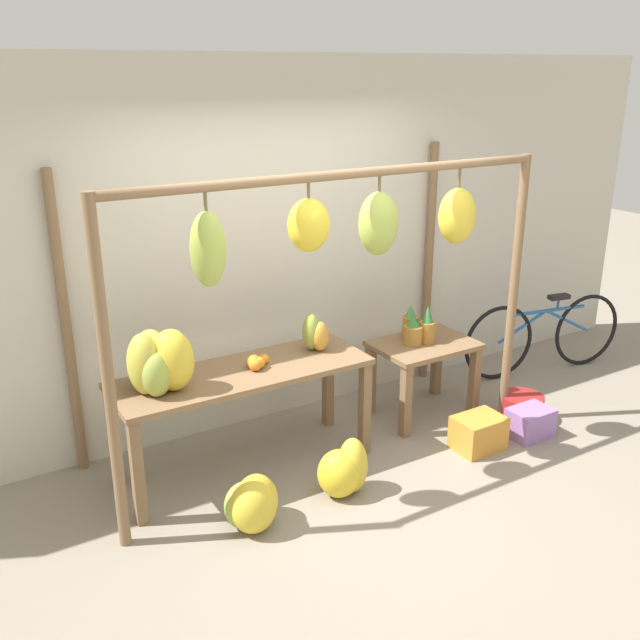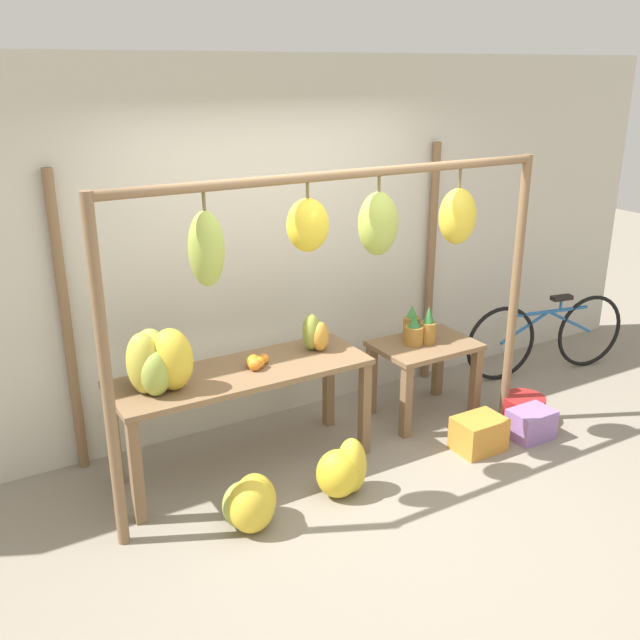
# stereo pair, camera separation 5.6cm
# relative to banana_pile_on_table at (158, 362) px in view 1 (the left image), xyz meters

# --- Properties ---
(ground_plane) EXTENTS (20.00, 20.00, 0.00)m
(ground_plane) POSITION_rel_banana_pile_on_table_xyz_m (1.14, -0.89, -0.95)
(ground_plane) COLOR gray
(shop_wall_back) EXTENTS (8.00, 0.08, 2.80)m
(shop_wall_back) POSITION_rel_banana_pile_on_table_xyz_m (1.14, 0.70, 0.45)
(shop_wall_back) COLOR beige
(shop_wall_back) RESTS_ON ground_plane
(stall_awning) EXTENTS (3.16, 1.16, 2.11)m
(stall_awning) POSITION_rel_banana_pile_on_table_xyz_m (1.20, -0.25, 0.63)
(stall_awning) COLOR brown
(stall_awning) RESTS_ON ground_plane
(display_table_main) EXTENTS (1.79, 0.61, 0.76)m
(display_table_main) POSITION_rel_banana_pile_on_table_xyz_m (0.58, 0.01, -0.31)
(display_table_main) COLOR brown
(display_table_main) RESTS_ON ground_plane
(display_table_side) EXTENTS (0.80, 0.57, 0.63)m
(display_table_side) POSITION_rel_banana_pile_on_table_xyz_m (2.18, 0.03, -0.46)
(display_table_side) COLOR brown
(display_table_side) RESTS_ON ground_plane
(banana_pile_on_table) EXTENTS (0.50, 0.48, 0.41)m
(banana_pile_on_table) POSITION_rel_banana_pile_on_table_xyz_m (0.00, 0.00, 0.00)
(banana_pile_on_table) COLOR gold
(banana_pile_on_table) RESTS_ON display_table_main
(orange_pile) EXTENTS (0.19, 0.17, 0.09)m
(orange_pile) POSITION_rel_banana_pile_on_table_xyz_m (0.68, -0.00, -0.15)
(orange_pile) COLOR orange
(orange_pile) RESTS_ON display_table_main
(pineapple_cluster) EXTENTS (0.26, 0.27, 0.31)m
(pineapple_cluster) POSITION_rel_banana_pile_on_table_xyz_m (2.14, 0.08, -0.20)
(pineapple_cluster) COLOR #A3702D
(pineapple_cluster) RESTS_ON display_table_side
(banana_pile_ground_left) EXTENTS (0.41, 0.40, 0.36)m
(banana_pile_ground_left) POSITION_rel_banana_pile_on_table_xyz_m (0.32, -0.63, -0.78)
(banana_pile_ground_left) COLOR gold
(banana_pile_ground_left) RESTS_ON ground_plane
(banana_pile_ground_right) EXTENTS (0.42, 0.36, 0.40)m
(banana_pile_ground_right) POSITION_rel_banana_pile_on_table_xyz_m (1.00, -0.63, -0.77)
(banana_pile_ground_right) COLOR gold
(banana_pile_ground_right) RESTS_ON ground_plane
(fruit_crate_white) EXTENTS (0.36, 0.27, 0.26)m
(fruit_crate_white) POSITION_rel_banana_pile_on_table_xyz_m (2.19, -0.64, -0.82)
(fruit_crate_white) COLOR orange
(fruit_crate_white) RESTS_ON ground_plane
(blue_bucket) EXTENTS (0.34, 0.34, 0.21)m
(blue_bucket) POSITION_rel_banana_pile_on_table_xyz_m (2.81, -0.48, -0.84)
(blue_bucket) COLOR #AD2323
(blue_bucket) RESTS_ON ground_plane
(parked_bicycle) EXTENTS (1.64, 0.36, 0.74)m
(parked_bicycle) POSITION_rel_banana_pile_on_table_xyz_m (3.69, 0.13, -0.58)
(parked_bicycle) COLOR black
(parked_bicycle) RESTS_ON ground_plane
(papaya_pile) EXTENTS (0.23, 0.24, 0.28)m
(papaya_pile) POSITION_rel_banana_pile_on_table_xyz_m (1.19, 0.07, -0.07)
(papaya_pile) COLOR #93A33D
(papaya_pile) RESTS_ON display_table_main
(fruit_crate_purple) EXTENTS (0.33, 0.24, 0.23)m
(fruit_crate_purple) POSITION_rel_banana_pile_on_table_xyz_m (2.66, -0.71, -0.83)
(fruit_crate_purple) COLOR #9970B7
(fruit_crate_purple) RESTS_ON ground_plane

